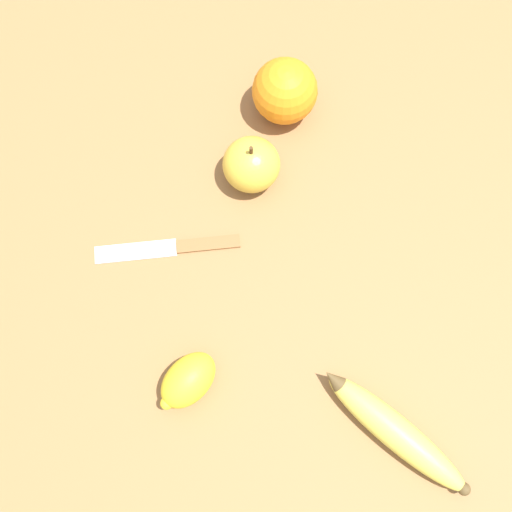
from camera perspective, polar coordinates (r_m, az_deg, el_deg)
The scene contains 6 objects.
ground_plane at distance 0.72m, azimuth 1.06°, elevation -5.23°, with size 3.00×3.00×0.00m, color olive.
banana at distance 0.70m, azimuth 13.04°, elevation -15.91°, with size 0.20×0.05×0.04m.
orange at distance 0.78m, azimuth 2.76°, elevation 15.41°, with size 0.08×0.08×0.08m.
apple at distance 0.74m, azimuth -0.44°, elevation 8.70°, with size 0.07×0.07×0.08m.
lemon at distance 0.68m, azimuth -6.50°, elevation -11.69°, with size 0.06×0.08×0.05m.
paring_knife at distance 0.74m, azimuth -7.92°, elevation 0.84°, with size 0.15×0.13×0.01m.
Camera 1 is at (0.07, -0.12, 0.70)m, focal length 42.00 mm.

